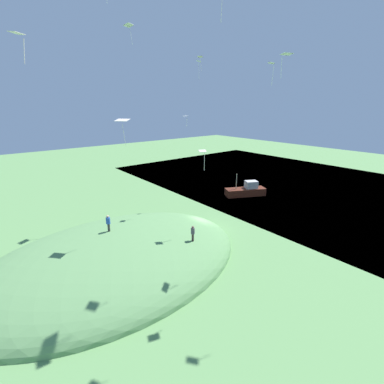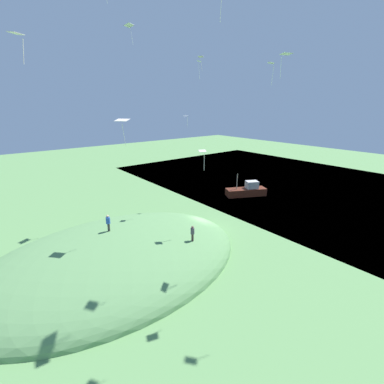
{
  "view_description": "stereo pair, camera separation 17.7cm",
  "coord_description": "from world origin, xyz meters",
  "px_view_note": "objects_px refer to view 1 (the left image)",
  "views": [
    {
      "loc": [
        20.45,
        22.67,
        14.86
      ],
      "look_at": [
        2.68,
        0.9,
        5.73
      ],
      "focal_mm": 25.02,
      "sensor_mm": 36.0,
      "label": 1
    },
    {
      "loc": [
        20.31,
        22.78,
        14.86
      ],
      "look_at": [
        2.68,
        0.9,
        5.73
      ],
      "focal_mm": 25.02,
      "sensor_mm": 36.0,
      "label": 2
    }
  ],
  "objects_px": {
    "person_watching_kites": "(108,221)",
    "kite_10": "(200,58)",
    "kite_12": "(199,63)",
    "kite_14": "(203,153)",
    "kite_3": "(286,56)",
    "person_with_child": "(193,232)",
    "kite_4": "(17,35)",
    "boat_on_lake": "(246,191)",
    "kite_11": "(186,117)",
    "kite_2": "(122,121)",
    "kite_13": "(271,65)",
    "kite_1": "(129,26)"
  },
  "relations": [
    {
      "from": "kite_3",
      "to": "kite_13",
      "type": "height_order",
      "value": "kite_3"
    },
    {
      "from": "boat_on_lake",
      "to": "person_watching_kites",
      "type": "distance_m",
      "value": 26.42
    },
    {
      "from": "kite_4",
      "to": "kite_14",
      "type": "height_order",
      "value": "kite_4"
    },
    {
      "from": "boat_on_lake",
      "to": "kite_13",
      "type": "distance_m",
      "value": 26.95
    },
    {
      "from": "boat_on_lake",
      "to": "kite_12",
      "type": "distance_m",
      "value": 22.96
    },
    {
      "from": "person_with_child",
      "to": "kite_12",
      "type": "bearing_deg",
      "value": 122.75
    },
    {
      "from": "person_with_child",
      "to": "kite_10",
      "type": "height_order",
      "value": "kite_10"
    },
    {
      "from": "person_watching_kites",
      "to": "kite_11",
      "type": "bearing_deg",
      "value": -90.4
    },
    {
      "from": "boat_on_lake",
      "to": "kite_11",
      "type": "xyz_separation_m",
      "value": [
        13.26,
        0.18,
        12.6
      ]
    },
    {
      "from": "boat_on_lake",
      "to": "person_watching_kites",
      "type": "bearing_deg",
      "value": -144.84
    },
    {
      "from": "kite_11",
      "to": "kite_14",
      "type": "bearing_deg",
      "value": 61.31
    },
    {
      "from": "kite_1",
      "to": "kite_11",
      "type": "bearing_deg",
      "value": 139.0
    },
    {
      "from": "boat_on_lake",
      "to": "kite_3",
      "type": "xyz_separation_m",
      "value": [
        17.05,
        16.38,
        17.27
      ]
    },
    {
      "from": "kite_2",
      "to": "kite_11",
      "type": "height_order",
      "value": "kite_2"
    },
    {
      "from": "person_watching_kites",
      "to": "kite_10",
      "type": "bearing_deg",
      "value": -89.03
    },
    {
      "from": "kite_2",
      "to": "kite_11",
      "type": "relative_size",
      "value": 1.72
    },
    {
      "from": "boat_on_lake",
      "to": "kite_1",
      "type": "xyz_separation_m",
      "value": [
        18.23,
        -4.14,
        22.8
      ]
    },
    {
      "from": "kite_11",
      "to": "kite_2",
      "type": "bearing_deg",
      "value": 25.83
    },
    {
      "from": "person_with_child",
      "to": "kite_2",
      "type": "xyz_separation_m",
      "value": [
        4.56,
        -4.13,
        10.49
      ]
    },
    {
      "from": "kite_1",
      "to": "kite_3",
      "type": "relative_size",
      "value": 1.36
    },
    {
      "from": "kite_10",
      "to": "person_watching_kites",
      "type": "bearing_deg",
      "value": 16.98
    },
    {
      "from": "person_watching_kites",
      "to": "kite_11",
      "type": "height_order",
      "value": "kite_11"
    },
    {
      "from": "boat_on_lake",
      "to": "kite_2",
      "type": "bearing_deg",
      "value": -140.11
    },
    {
      "from": "kite_1",
      "to": "kite_4",
      "type": "relative_size",
      "value": 1.44
    },
    {
      "from": "person_with_child",
      "to": "kite_12",
      "type": "distance_m",
      "value": 19.1
    },
    {
      "from": "kite_3",
      "to": "kite_10",
      "type": "xyz_separation_m",
      "value": [
        -7.41,
        -17.64,
        2.63
      ]
    },
    {
      "from": "kite_11",
      "to": "person_with_child",
      "type": "bearing_deg",
      "value": 55.14
    },
    {
      "from": "kite_3",
      "to": "person_with_child",
      "type": "bearing_deg",
      "value": -66.62
    },
    {
      "from": "kite_2",
      "to": "kite_11",
      "type": "distance_m",
      "value": 12.47
    },
    {
      "from": "kite_11",
      "to": "kite_13",
      "type": "distance_m",
      "value": 14.74
    },
    {
      "from": "kite_1",
      "to": "kite_2",
      "type": "bearing_deg",
      "value": 57.3
    },
    {
      "from": "kite_1",
      "to": "person_with_child",
      "type": "bearing_deg",
      "value": 83.04
    },
    {
      "from": "kite_3",
      "to": "kite_12",
      "type": "height_order",
      "value": "kite_12"
    },
    {
      "from": "person_with_child",
      "to": "kite_3",
      "type": "distance_m",
      "value": 16.72
    },
    {
      "from": "person_with_child",
      "to": "kite_11",
      "type": "relative_size",
      "value": 1.2
    },
    {
      "from": "kite_2",
      "to": "kite_14",
      "type": "distance_m",
      "value": 7.84
    },
    {
      "from": "boat_on_lake",
      "to": "kite_2",
      "type": "xyz_separation_m",
      "value": [
        24.48,
        5.61,
        12.69
      ]
    },
    {
      "from": "kite_12",
      "to": "kite_14",
      "type": "xyz_separation_m",
      "value": [
        4.92,
        6.45,
        -8.92
      ]
    },
    {
      "from": "boat_on_lake",
      "to": "person_with_child",
      "type": "height_order",
      "value": "boat_on_lake"
    },
    {
      "from": "person_with_child",
      "to": "kite_3",
      "type": "relative_size",
      "value": 1.02
    },
    {
      "from": "boat_on_lake",
      "to": "kite_3",
      "type": "height_order",
      "value": "kite_3"
    },
    {
      "from": "kite_4",
      "to": "kite_13",
      "type": "height_order",
      "value": "kite_4"
    },
    {
      "from": "person_with_child",
      "to": "kite_4",
      "type": "xyz_separation_m",
      "value": [
        12.18,
        0.52,
        15.25
      ]
    },
    {
      "from": "kite_1",
      "to": "kite_10",
      "type": "distance_m",
      "value": 9.51
    },
    {
      "from": "person_watching_kites",
      "to": "kite_13",
      "type": "height_order",
      "value": "kite_13"
    },
    {
      "from": "kite_2",
      "to": "kite_14",
      "type": "bearing_deg",
      "value": 151.43
    },
    {
      "from": "boat_on_lake",
      "to": "person_with_child",
      "type": "distance_m",
      "value": 22.28
    },
    {
      "from": "person_watching_kites",
      "to": "kite_12",
      "type": "bearing_deg",
      "value": -101.06
    },
    {
      "from": "person_with_child",
      "to": "kite_12",
      "type": "xyz_separation_m",
      "value": [
        -6.72,
        -7.11,
        16.4
      ]
    },
    {
      "from": "kite_2",
      "to": "kite_3",
      "type": "distance_m",
      "value": 13.87
    }
  ]
}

